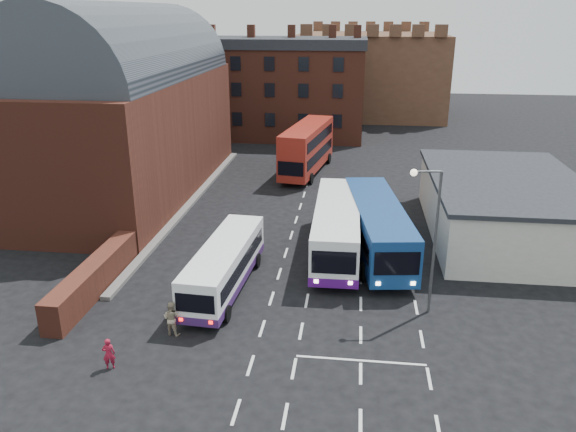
# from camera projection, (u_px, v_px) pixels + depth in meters

# --- Properties ---
(ground) EXTENTS (180.00, 180.00, 0.00)m
(ground) POSITION_uv_depth(u_px,v_px,m) (265.00, 320.00, 29.36)
(ground) COLOR black
(railway_station) EXTENTS (12.00, 28.00, 16.00)m
(railway_station) POSITION_uv_depth(u_px,v_px,m) (125.00, 105.00, 48.09)
(railway_station) COLOR #602B1E
(railway_station) RESTS_ON ground
(forecourt_wall) EXTENTS (1.20, 10.00, 1.80)m
(forecourt_wall) POSITION_uv_depth(u_px,v_px,m) (94.00, 277.00, 32.09)
(forecourt_wall) COLOR #602B1E
(forecourt_wall) RESTS_ON ground
(cream_building) EXTENTS (10.40, 16.40, 4.25)m
(cream_building) POSITION_uv_depth(u_px,v_px,m) (504.00, 206.00, 39.94)
(cream_building) COLOR beige
(cream_building) RESTS_ON ground
(brick_terrace) EXTENTS (22.00, 10.00, 11.00)m
(brick_terrace) POSITION_uv_depth(u_px,v_px,m) (276.00, 93.00, 71.04)
(brick_terrace) COLOR brown
(brick_terrace) RESTS_ON ground
(castle_keep) EXTENTS (22.00, 22.00, 12.00)m
(castle_keep) POSITION_uv_depth(u_px,v_px,m) (369.00, 74.00, 88.13)
(castle_keep) COLOR brown
(castle_keep) RESTS_ON ground
(bus_white_outbound) EXTENTS (3.01, 10.17, 2.74)m
(bus_white_outbound) POSITION_uv_depth(u_px,v_px,m) (224.00, 263.00, 32.19)
(bus_white_outbound) COLOR white
(bus_white_outbound) RESTS_ON ground
(bus_white_inbound) EXTENTS (3.25, 12.43, 3.38)m
(bus_white_inbound) POSITION_uv_depth(u_px,v_px,m) (337.00, 225.00, 36.87)
(bus_white_inbound) COLOR white
(bus_white_inbound) RESTS_ON ground
(bus_blue) EXTENTS (4.60, 12.93, 3.45)m
(bus_blue) POSITION_uv_depth(u_px,v_px,m) (378.00, 225.00, 36.80)
(bus_blue) COLOR navy
(bus_blue) RESTS_ON ground
(bus_red_double) EXTENTS (4.52, 12.15, 4.75)m
(bus_red_double) POSITION_uv_depth(u_px,v_px,m) (307.00, 148.00, 55.39)
(bus_red_double) COLOR maroon
(bus_red_double) RESTS_ON ground
(street_lamp) EXTENTS (1.61, 0.44, 7.95)m
(street_lamp) POSITION_uv_depth(u_px,v_px,m) (431.00, 229.00, 28.56)
(street_lamp) COLOR #505153
(street_lamp) RESTS_ON ground
(pedestrian_red) EXTENTS (0.65, 0.53, 1.53)m
(pedestrian_red) POSITION_uv_depth(u_px,v_px,m) (109.00, 354.00, 25.18)
(pedestrian_red) COLOR maroon
(pedestrian_red) RESTS_ON ground
(pedestrian_beige) EXTENTS (0.99, 0.84, 1.78)m
(pedestrian_beige) POSITION_uv_depth(u_px,v_px,m) (172.00, 318.00, 27.84)
(pedestrian_beige) COLOR tan
(pedestrian_beige) RESTS_ON ground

